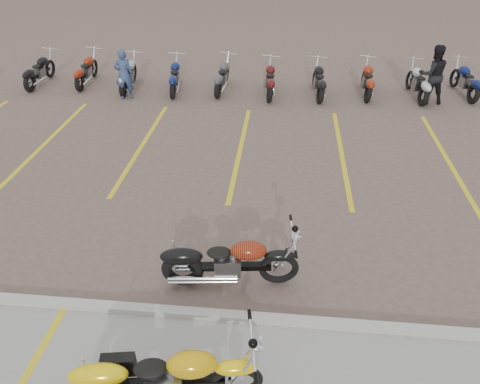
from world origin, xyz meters
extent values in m
plane|color=#6F584F|center=(0.00, 0.00, 0.00)|extent=(100.00, 100.00, 0.00)
cube|color=#ADAAA3|center=(0.00, -2.00, 0.06)|extent=(60.00, 0.18, 0.12)
torus|color=black|center=(0.67, -3.36, 0.35)|extent=(0.73, 0.24, 0.72)
cube|color=black|center=(-0.17, -3.50, 0.42)|extent=(1.44, 0.37, 0.11)
cube|color=slate|center=(-0.23, -3.51, 0.49)|extent=(0.51, 0.40, 0.38)
ellipsoid|color=#D8A00B|center=(0.13, -3.45, 0.82)|extent=(0.69, 0.46, 0.33)
ellipsoid|color=black|center=(-0.37, -3.54, 0.77)|extent=(0.47, 0.36, 0.13)
torus|color=black|center=(1.17, -1.08, 0.34)|extent=(0.70, 0.19, 0.69)
torus|color=black|center=(-0.46, -1.27, 0.34)|extent=(0.75, 0.26, 0.73)
cube|color=black|center=(0.35, -1.17, 0.40)|extent=(1.38, 0.28, 0.11)
cube|color=slate|center=(0.30, -1.18, 0.47)|extent=(0.48, 0.37, 0.36)
ellipsoid|color=black|center=(0.65, -1.14, 0.78)|extent=(0.65, 0.41, 0.32)
ellipsoid|color=black|center=(0.16, -1.19, 0.74)|extent=(0.44, 0.32, 0.13)
imported|color=navy|center=(-4.20, 7.39, 0.83)|extent=(0.70, 0.57, 1.65)
imported|color=black|center=(5.82, 8.03, 0.95)|extent=(0.98, 0.79, 1.90)
camera|label=1|loc=(1.12, -7.23, 5.73)|focal=35.00mm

